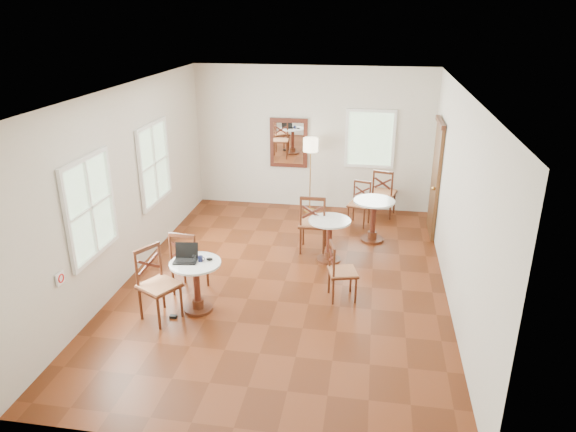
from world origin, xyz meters
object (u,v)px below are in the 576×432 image
object	(u,v)px
cafe_table_mid	(329,235)
chair_near_a	(189,261)
cafe_table_near	(197,281)
chair_mid_b	(341,271)
chair_near_b	(158,284)
floor_lamp	(311,150)
cafe_table_back	(373,216)
power_adapter	(173,317)
mouse	(209,259)
navy_mug	(201,259)
water_glass	(194,259)
chair_back_b	(359,204)
chair_back_a	(384,193)
chair_mid_a	(313,223)
laptop	(186,256)

from	to	relation	value
cafe_table_mid	chair_near_a	distance (m)	2.44
cafe_table_near	chair_mid_b	distance (m)	2.11
chair_near_b	floor_lamp	world-z (taller)	floor_lamp
cafe_table_back	chair_near_a	size ratio (longest dim) A/B	0.77
cafe_table_mid	power_adapter	bearing A→B (deg)	-132.58
mouse	power_adapter	distance (m)	0.96
navy_mug	power_adapter	bearing A→B (deg)	-138.47
navy_mug	water_glass	bearing A→B (deg)	-161.02
chair_back_b	mouse	bearing A→B (deg)	-103.25
chair_back_b	floor_lamp	xyz separation A→B (m)	(-1.06, 0.55, 0.92)
cafe_table_near	chair_back_a	bearing A→B (deg)	57.92
chair_back_a	navy_mug	bearing A→B (deg)	71.94
cafe_table_back	floor_lamp	size ratio (longest dim) A/B	0.50
cafe_table_back	chair_near_a	xyz separation A→B (m)	(-2.73, -2.39, 0.02)
chair_mid_a	mouse	xyz separation A→B (m)	(-1.22, -2.15, 0.24)
chair_mid_b	cafe_table_mid	bearing A→B (deg)	-2.38
floor_lamp	navy_mug	distance (m)	4.32
mouse	laptop	bearing A→B (deg)	-168.18
power_adapter	cafe_table_near	bearing A→B (deg)	43.38
navy_mug	water_glass	xyz separation A→B (m)	(-0.08, -0.03, 0.01)
cafe_table_mid	chair_mid_b	xyz separation A→B (m)	(0.28, -1.24, -0.02)
chair_near_a	chair_back_a	bearing A→B (deg)	-122.89
mouse	navy_mug	distance (m)	0.12
chair_near_b	power_adapter	world-z (taller)	chair_near_b
chair_mid_b	navy_mug	world-z (taller)	chair_mid_b
power_adapter	laptop	bearing A→B (deg)	66.91
chair_back_a	navy_mug	xyz separation A→B (m)	(-2.57, -4.16, 0.30)
chair_mid_b	power_adapter	distance (m)	2.50
chair_mid_a	chair_near_a	bearing A→B (deg)	45.26
floor_lamp	mouse	distance (m)	4.24
mouse	navy_mug	xyz separation A→B (m)	(-0.11, -0.05, 0.02)
cafe_table_back	chair_back_a	xyz separation A→B (m)	(0.20, 1.32, 0.01)
chair_near_b	navy_mug	xyz separation A→B (m)	(0.53, 0.32, 0.28)
chair_near_b	chair_back_a	xyz separation A→B (m)	(3.10, 4.48, -0.02)
chair_near_a	chair_back_a	distance (m)	4.72
chair_back_a	mouse	distance (m)	4.80
chair_mid_a	navy_mug	bearing A→B (deg)	58.09
chair_mid_b	chair_back_a	bearing A→B (deg)	-25.55
chair_back_b	navy_mug	xyz separation A→B (m)	(-2.09, -3.61, 0.37)
chair_mid_a	cafe_table_mid	bearing A→B (deg)	131.55
water_glass	laptop	bearing A→B (deg)	165.03
mouse	water_glass	bearing A→B (deg)	-153.47
chair_back_b	water_glass	distance (m)	4.25
chair_back_a	chair_back_b	distance (m)	0.73
cafe_table_mid	chair_back_a	distance (m)	2.48
floor_lamp	mouse	xyz separation A→B (m)	(-0.92, -4.10, -0.57)
floor_lamp	navy_mug	xyz separation A→B (m)	(-1.03, -4.16, -0.55)
water_glass	floor_lamp	bearing A→B (deg)	75.10
power_adapter	chair_back_b	bearing A→B (deg)	58.07
cafe_table_near	mouse	bearing A→B (deg)	28.62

